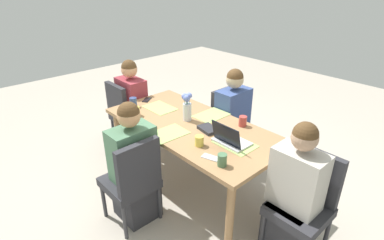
{
  "coord_description": "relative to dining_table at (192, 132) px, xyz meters",
  "views": [
    {
      "loc": [
        2.07,
        -1.89,
        2.17
      ],
      "look_at": [
        0.0,
        0.0,
        0.81
      ],
      "focal_mm": 28.75,
      "sensor_mm": 36.0,
      "label": 1
    }
  ],
  "objects": [
    {
      "name": "ground_plane",
      "position": [
        0.0,
        0.0,
        -0.67
      ],
      "size": [
        10.0,
        10.0,
        0.0
      ],
      "primitive_type": "plane",
      "color": "#B2A899"
    },
    {
      "name": "dining_table",
      "position": [
        0.0,
        0.0,
        0.0
      ],
      "size": [
        1.91,
        0.92,
        0.76
      ],
      "color": "#9E754C",
      "rests_on": "ground_plane"
    },
    {
      "name": "chair_far_left_near",
      "position": [
        -0.12,
        0.75,
        -0.18
      ],
      "size": [
        0.44,
        0.44,
        0.9
      ],
      "color": "#2D2D33",
      "rests_on": "ground_plane"
    },
    {
      "name": "person_far_left_near",
      "position": [
        -0.04,
        0.69,
        -0.15
      ],
      "size": [
        0.36,
        0.4,
        1.19
      ],
      "color": "#2D2D33",
      "rests_on": "ground_plane"
    },
    {
      "name": "chair_near_left_mid",
      "position": [
        0.06,
        -0.77,
        -0.18
      ],
      "size": [
        0.44,
        0.44,
        0.9
      ],
      "color": "#2D2D33",
      "rests_on": "ground_plane"
    },
    {
      "name": "person_near_left_mid",
      "position": [
        -0.02,
        -0.71,
        -0.15
      ],
      "size": [
        0.36,
        0.4,
        1.19
      ],
      "color": "#2D2D33",
      "rests_on": "ground_plane"
    },
    {
      "name": "chair_head_left_left_far",
      "position": [
        -1.24,
        -0.05,
        -0.18
      ],
      "size": [
        0.44,
        0.44,
        0.9
      ],
      "color": "#2D2D33",
      "rests_on": "ground_plane"
    },
    {
      "name": "person_head_left_left_far",
      "position": [
        -1.18,
        0.03,
        -0.15
      ],
      "size": [
        0.4,
        0.36,
        1.19
      ],
      "color": "#2D2D33",
      "rests_on": "ground_plane"
    },
    {
      "name": "chair_head_right_right_near",
      "position": [
        1.24,
        0.11,
        -0.18
      ],
      "size": [
        0.44,
        0.44,
        0.9
      ],
      "color": "#2D2D33",
      "rests_on": "ground_plane"
    },
    {
      "name": "person_head_right_right_near",
      "position": [
        1.18,
        0.04,
        -0.15
      ],
      "size": [
        0.4,
        0.36,
        1.19
      ],
      "color": "#2D2D33",
      "rests_on": "ground_plane"
    },
    {
      "name": "flower_vase",
      "position": [
        -0.11,
        0.03,
        0.25
      ],
      "size": [
        0.09,
        0.1,
        0.3
      ],
      "color": "silver",
      "rests_on": "dining_table"
    },
    {
      "name": "placemat_far_left_near",
      "position": [
        -0.02,
        0.3,
        0.09
      ],
      "size": [
        0.26,
        0.36,
        0.0
      ],
      "primitive_type": "cube",
      "rotation": [
        0.0,
        0.0,
        -1.56
      ],
      "color": "#9EBC66",
      "rests_on": "dining_table"
    },
    {
      "name": "placemat_near_left_mid",
      "position": [
        -0.01,
        -0.3,
        0.09
      ],
      "size": [
        0.28,
        0.37,
        0.0
      ],
      "primitive_type": "cube",
      "rotation": [
        0.0,
        0.0,
        1.53
      ],
      "color": "#9EBC66",
      "rests_on": "dining_table"
    },
    {
      "name": "placemat_head_left_left_far",
      "position": [
        -0.56,
        0.01,
        0.09
      ],
      "size": [
        0.36,
        0.26,
        0.0
      ],
      "primitive_type": "cube",
      "rotation": [
        0.0,
        0.0,
        0.01
      ],
      "color": "#9EBC66",
      "rests_on": "dining_table"
    },
    {
      "name": "placemat_head_right_right_near",
      "position": [
        0.56,
        0.02,
        0.09
      ],
      "size": [
        0.36,
        0.26,
        0.0
      ],
      "primitive_type": "cube",
      "rotation": [
        0.0,
        0.0,
        3.15
      ],
      "color": "#9EBC66",
      "rests_on": "dining_table"
    },
    {
      "name": "laptop_head_right_right_near",
      "position": [
        0.52,
        -0.01,
        0.13
      ],
      "size": [
        0.32,
        0.22,
        0.21
      ],
      "color": "silver",
      "rests_on": "dining_table"
    },
    {
      "name": "coffee_mug_near_left",
      "position": [
        0.35,
        -0.24,
        0.13
      ],
      "size": [
        0.08,
        0.08,
        0.09
      ],
      "primitive_type": "cylinder",
      "color": "#DBC64C",
      "rests_on": "dining_table"
    },
    {
      "name": "coffee_mug_near_right",
      "position": [
        0.37,
        0.35,
        0.14
      ],
      "size": [
        0.08,
        0.08,
        0.1
      ],
      "primitive_type": "cylinder",
      "color": "#AD3D38",
      "rests_on": "dining_table"
    },
    {
      "name": "coffee_mug_centre_left",
      "position": [
        -0.79,
        -0.19,
        0.14
      ],
      "size": [
        0.08,
        0.08,
        0.11
      ],
      "primitive_type": "cylinder",
      "color": "#33477A",
      "rests_on": "dining_table"
    },
    {
      "name": "coffee_mug_centre_right",
      "position": [
        -0.57,
        -0.3,
        0.13
      ],
      "size": [
        0.08,
        0.08,
        0.1
      ],
      "primitive_type": "cylinder",
      "color": "#DBC64C",
      "rests_on": "dining_table"
    },
    {
      "name": "coffee_mug_far_left",
      "position": [
        0.71,
        -0.32,
        0.14
      ],
      "size": [
        0.08,
        0.08,
        0.1
      ],
      "primitive_type": "cylinder",
      "color": "#47704C",
      "rests_on": "dining_table"
    },
    {
      "name": "book_blue_cover",
      "position": [
        0.21,
        0.03,
        0.1
      ],
      "size": [
        0.22,
        0.17,
        0.03
      ],
      "primitive_type": "cube",
      "rotation": [
        0.0,
        0.0,
        -0.16
      ],
      "color": "#28282D",
      "rests_on": "dining_table"
    },
    {
      "name": "phone_black",
      "position": [
        -0.86,
        0.04,
        0.09
      ],
      "size": [
        0.14,
        0.16,
        0.01
      ],
      "primitive_type": "cube",
      "rotation": [
        0.0,
        0.0,
        2.17
      ],
      "color": "black",
      "rests_on": "dining_table"
    },
    {
      "name": "phone_silver",
      "position": [
        0.57,
        -0.31,
        0.09
      ],
      "size": [
        0.16,
        0.11,
        0.01
      ],
      "primitive_type": "cube",
      "rotation": [
        0.0,
        0.0,
        0.31
      ],
      "color": "silver",
      "rests_on": "dining_table"
    }
  ]
}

